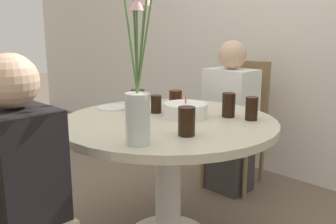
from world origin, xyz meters
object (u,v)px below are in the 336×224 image
object	(u,v)px
side_plate	(112,108)
birthday_cake	(186,110)
drink_glass_0	(156,104)
drink_glass_4	(176,99)
flower_vase	(138,84)
drink_glass_1	(229,105)
person_boy	(230,122)
drink_glass_2	(138,101)
chair_right_flank	(238,115)
person_guest	(23,205)
drink_glass_3	(252,109)
drink_glass_5	(187,121)

from	to	relation	value
side_plate	birthday_cake	bearing A→B (deg)	18.93
drink_glass_0	drink_glass_4	bearing A→B (deg)	95.79
flower_vase	drink_glass_0	distance (m)	0.62
drink_glass_1	person_boy	size ratio (longest dim) A/B	0.12
drink_glass_0	drink_glass_2	bearing A→B (deg)	-147.42
chair_right_flank	side_plate	distance (m)	1.05
chair_right_flank	birthday_cake	size ratio (longest dim) A/B	3.97
drink_glass_2	birthday_cake	bearing A→B (deg)	20.00
person_guest	chair_right_flank	bearing A→B (deg)	98.23
chair_right_flank	flower_vase	size ratio (longest dim) A/B	1.24
chair_right_flank	drink_glass_1	size ratio (longest dim) A/B	7.14
drink_glass_4	person_boy	bearing A→B (deg)	90.52
chair_right_flank	birthday_cake	world-z (taller)	chair_right_flank
drink_glass_0	drink_glass_4	xyz separation A→B (m)	(-0.02, 0.18, 0.00)
person_boy	drink_glass_0	bearing A→B (deg)	-88.23
drink_glass_2	drink_glass_3	xyz separation A→B (m)	(0.56, 0.30, -0.00)
drink_glass_2	drink_glass_3	size ratio (longest dim) A/B	1.06
drink_glass_1	drink_glass_4	distance (m)	0.37
drink_glass_4	person_guest	size ratio (longest dim) A/B	0.10
drink_glass_0	drink_glass_1	bearing A→B (deg)	31.67
drink_glass_5	drink_glass_2	bearing A→B (deg)	163.47
flower_vase	drink_glass_0	size ratio (longest dim) A/B	7.48
birthday_cake	drink_glass_0	bearing A→B (deg)	-166.86
flower_vase	side_plate	world-z (taller)	flower_vase
side_plate	chair_right_flank	bearing A→B (deg)	78.28
drink_glass_4	drink_glass_0	bearing A→B (deg)	-84.21
drink_glass_2	drink_glass_3	bearing A→B (deg)	28.01
flower_vase	drink_glass_2	distance (m)	0.64
flower_vase	birthday_cake	bearing A→B (deg)	111.49
side_plate	person_guest	world-z (taller)	person_guest
drink_glass_5	drink_glass_0	bearing A→B (deg)	153.89
birthday_cake	drink_glass_5	size ratio (longest dim) A/B	1.80
chair_right_flank	drink_glass_1	xyz separation A→B (m)	(0.41, -0.68, 0.24)
person_guest	drink_glass_4	bearing A→B (deg)	101.59
chair_right_flank	person_boy	size ratio (longest dim) A/B	0.85
flower_vase	drink_glass_2	bearing A→B (deg)	140.28
flower_vase	drink_glass_5	distance (m)	0.31
chair_right_flank	drink_glass_0	distance (m)	0.93
flower_vase	drink_glass_3	bearing A→B (deg)	82.32
birthday_cake	chair_right_flank	bearing A→B (deg)	106.06
drink_glass_0	person_guest	size ratio (longest dim) A/B	0.09
birthday_cake	flower_vase	size ratio (longest dim) A/B	0.31
person_boy	drink_glass_5	bearing A→B (deg)	-64.54
birthday_cake	drink_glass_0	size ratio (longest dim) A/B	2.34
drink_glass_5	drink_glass_3	bearing A→B (deg)	84.55
birthday_cake	person_boy	world-z (taller)	person_boy
birthday_cake	side_plate	world-z (taller)	birthday_cake
chair_right_flank	person_boy	bearing A→B (deg)	-90.00
person_boy	person_guest	size ratio (longest dim) A/B	1.00
drink_glass_3	person_guest	size ratio (longest dim) A/B	0.11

